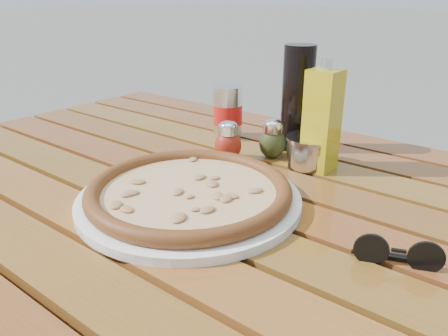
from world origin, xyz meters
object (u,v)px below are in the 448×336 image
Objects in this scene: plate at (189,199)px; dark_bottle at (297,99)px; oregano_shaker at (272,139)px; parmesan_tin at (310,151)px; olive_oil_cruet at (322,120)px; table at (217,225)px; sunglasses at (398,254)px; pepper_shaker at (228,141)px; pizza at (189,190)px; soda_can at (228,113)px.

plate is 0.36m from dark_bottle.
oregano_shaker is 0.08m from parmesan_tin.
olive_oil_cruet is (0.10, 0.00, 0.06)m from oregano_shaker.
table is 0.22m from oregano_shaker.
plate is 1.71× the size of olive_oil_cruet.
oregano_shaker is 0.76× the size of sunglasses.
oregano_shaker is (0.06, 0.07, 0.00)m from pepper_shaker.
pepper_shaker is at bearing -153.72° from parmesan_tin.
pizza is at bearing -87.06° from table.
olive_oil_cruet is 0.33m from sunglasses.
pizza reaches higher than table.
plate is at bearing -87.96° from oregano_shaker.
parmesan_tin is (0.07, -0.07, -0.08)m from dark_bottle.
soda_can is at bearing 117.56° from pizza.
olive_oil_cruet is at bearing -9.49° from parmesan_tin.
pizza is 3.39× the size of parmesan_tin.
olive_oil_cruet reaches higher than oregano_shaker.
table is 0.23m from parmesan_tin.
pizza is at bearing -87.96° from oregano_shaker.
oregano_shaker is at bearing 91.67° from table.
dark_bottle reaches higher than oregano_shaker.
dark_bottle is 1.83× the size of soda_can.
table is 0.12m from pizza.
dark_bottle is 1.05× the size of olive_oil_cruet.
pizza is 0.32m from sunglasses.
parmesan_tin is at bearing -44.25° from dark_bottle.
dark_bottle is 0.13m from parmesan_tin.
sunglasses is (0.32, -0.04, 0.09)m from table.
olive_oil_cruet is 1.89× the size of parmesan_tin.
plate is 0.02m from pizza.
soda_can is (-0.09, 0.12, 0.02)m from pepper_shaker.
parmesan_tin reaches higher than plate.
table is 3.71× the size of pizza.
table is 6.67× the size of olive_oil_cruet.
pepper_shaker is (-0.07, 0.12, 0.11)m from table.
oregano_shaker is at bearing 123.24° from sunglasses.
dark_bottle is (-0.00, 0.34, 0.09)m from pizza.
table is 0.32m from dark_bottle.
sunglasses is at bearing -45.66° from olive_oil_cruet.
olive_oil_cruet reaches higher than table.
oregano_shaker is (-0.01, 0.19, 0.11)m from table.
sunglasses is at bearing -43.54° from parmesan_tin.
soda_can is (-0.16, 0.24, 0.13)m from table.
sunglasses is at bearing 6.09° from pizza.
pepper_shaker is at bearing 110.29° from pizza.
plate is at bearing -69.71° from pepper_shaker.
pizza is at bearing 0.00° from plate.
parmesan_tin is (0.24, -0.04, -0.03)m from soda_can.
pepper_shaker is 0.43m from sunglasses.
table is 0.32m from soda_can.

